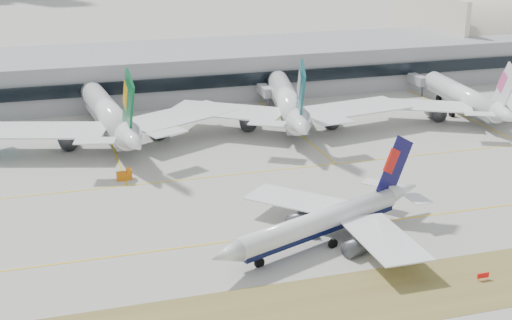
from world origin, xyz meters
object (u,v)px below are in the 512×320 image
object	(u,v)px
widebody_cathay	(288,104)
terminal	(170,71)
widebody_eva	(110,117)
widebody_china_air	(466,99)
taxiing_airliner	(327,221)

from	to	relation	value
widebody_cathay	terminal	distance (m)	56.16
widebody_eva	widebody_cathay	xyz separation A→B (m)	(50.83, -0.77, -0.07)
widebody_china_air	terminal	size ratio (longest dim) A/B	0.22
widebody_eva	widebody_cathay	world-z (taller)	widebody_eva
widebody_eva	widebody_cathay	bearing A→B (deg)	-96.35
taxiing_airliner	widebody_eva	size ratio (longest dim) A/B	0.70
widebody_eva	terminal	world-z (taller)	widebody_eva
taxiing_airliner	widebody_china_air	xyz separation A→B (m)	(73.35, 68.61, 1.50)
taxiing_airliner	widebody_cathay	world-z (taller)	widebody_cathay
widebody_eva	terminal	xyz separation A→B (m)	(25.40, 49.30, 0.74)
taxiing_airliner	terminal	bearing A→B (deg)	-108.72
widebody_cathay	terminal	size ratio (longest dim) A/B	0.25
widebody_cathay	widebody_china_air	distance (m)	55.29
terminal	widebody_cathay	bearing A→B (deg)	-63.08
widebody_eva	widebody_china_air	xyz separation A→B (m)	(105.76, -7.02, -1.03)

